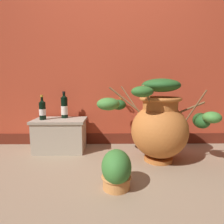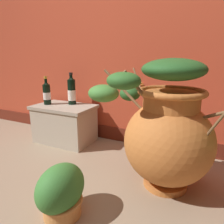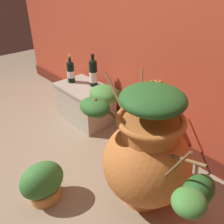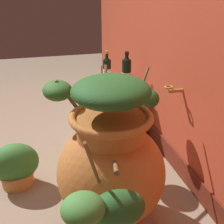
% 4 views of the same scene
% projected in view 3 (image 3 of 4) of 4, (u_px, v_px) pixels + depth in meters
% --- Properties ---
extents(ground_plane, '(7.00, 7.00, 0.00)m').
position_uv_depth(ground_plane, '(44.00, 198.00, 1.65)').
color(ground_plane, gray).
extents(terracotta_urn, '(1.12, 0.72, 0.83)m').
position_uv_depth(terracotta_urn, '(146.00, 152.00, 1.48)').
color(terracotta_urn, '#C17033').
rests_on(terracotta_urn, ground_plane).
extents(stone_ledge, '(0.60, 0.38, 0.38)m').
position_uv_depth(stone_ledge, '(85.00, 102.00, 2.44)').
color(stone_ledge, '#B2A893').
rests_on(stone_ledge, ground_plane).
extents(wine_bottle_left, '(0.07, 0.07, 0.28)m').
position_uv_depth(wine_bottle_left, '(71.00, 71.00, 2.40)').
color(wine_bottle_left, black).
rests_on(wine_bottle_left, stone_ledge).
extents(wine_bottle_middle, '(0.08, 0.08, 0.32)m').
position_uv_depth(wine_bottle_middle, '(93.00, 73.00, 2.31)').
color(wine_bottle_middle, black).
rests_on(wine_bottle_middle, stone_ledge).
extents(potted_shrub, '(0.23, 0.30, 0.29)m').
position_uv_depth(potted_shrub, '(43.00, 183.00, 1.59)').
color(potted_shrub, '#D68E4C').
rests_on(potted_shrub, ground_plane).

